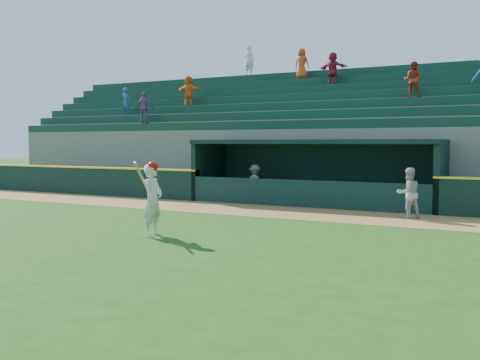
# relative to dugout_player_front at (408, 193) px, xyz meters

# --- Properties ---
(ground) EXTENTS (120.00, 120.00, 0.00)m
(ground) POSITION_rel_dugout_player_front_xyz_m (-3.95, -5.27, -0.79)
(ground) COLOR #204912
(ground) RESTS_ON ground
(warning_track) EXTENTS (40.00, 3.00, 0.01)m
(warning_track) POSITION_rel_dugout_player_front_xyz_m (-3.95, -0.37, -0.78)
(warning_track) COLOR olive
(warning_track) RESTS_ON ground
(field_wall_left) EXTENTS (15.50, 0.30, 1.20)m
(field_wall_left) POSITION_rel_dugout_player_front_xyz_m (-16.20, 1.28, -0.19)
(field_wall_left) COLOR black
(field_wall_left) RESTS_ON ground
(wall_stripe_left) EXTENTS (15.50, 0.32, 0.06)m
(wall_stripe_left) POSITION_rel_dugout_player_front_xyz_m (-16.20, 1.28, 0.44)
(wall_stripe_left) COLOR yellow
(wall_stripe_left) RESTS_ON field_wall_left
(dugout_player_front) EXTENTS (0.97, 0.95, 1.58)m
(dugout_player_front) POSITION_rel_dugout_player_front_xyz_m (0.00, 0.00, 0.00)
(dugout_player_front) COLOR #A9A9A4
(dugout_player_front) RESTS_ON ground
(dugout_player_inside) EXTENTS (1.02, 0.67, 1.47)m
(dugout_player_inside) POSITION_rel_dugout_player_front_xyz_m (-6.42, 2.44, -0.05)
(dugout_player_inside) COLOR #A9AAA4
(dugout_player_inside) RESTS_ON ground
(dugout) EXTENTS (9.40, 2.80, 2.46)m
(dugout) POSITION_rel_dugout_player_front_xyz_m (-3.95, 2.74, 0.57)
(dugout) COLOR slate
(dugout) RESTS_ON ground
(stands) EXTENTS (34.50, 6.25, 7.58)m
(stands) POSITION_rel_dugout_player_front_xyz_m (-3.94, 7.30, 1.61)
(stands) COLOR slate
(stands) RESTS_ON ground
(batter_at_plate) EXTENTS (0.51, 0.84, 1.89)m
(batter_at_plate) POSITION_rel_dugout_player_front_xyz_m (-5.12, -6.14, 0.15)
(batter_at_plate) COLOR silver
(batter_at_plate) RESTS_ON ground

